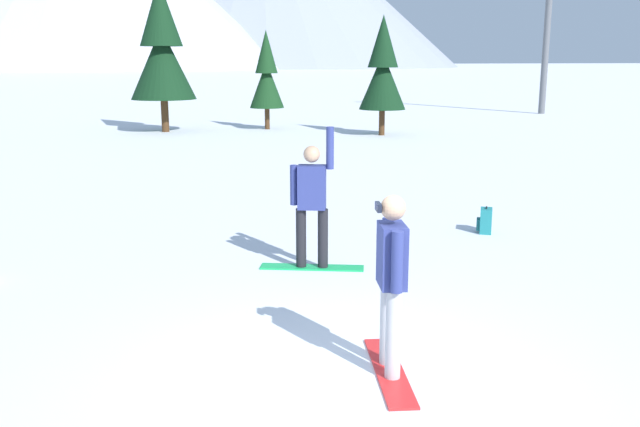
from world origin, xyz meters
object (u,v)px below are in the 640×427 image
at_px(snowboarder_midground, 312,202).
at_px(pine_tree_slender, 383,70).
at_px(pine_tree_broad, 267,76).
at_px(snowboarder_foreground, 391,281).
at_px(backpack_teal, 485,221).
at_px(pine_tree_short, 162,50).

height_order(snowboarder_midground, pine_tree_slender, pine_tree_slender).
bearing_deg(snowboarder_midground, pine_tree_slender, 65.39).
xyz_separation_m(pine_tree_broad, pine_tree_slender, (3.92, -3.66, 0.27)).
distance_m(snowboarder_midground, pine_tree_slender, 18.43).
xyz_separation_m(snowboarder_foreground, pine_tree_slender, (7.86, 20.25, 1.62)).
bearing_deg(snowboarder_foreground, snowboarder_midground, 86.54).
distance_m(snowboarder_midground, backpack_teal, 3.79).
bearing_deg(pine_tree_short, snowboarder_midground, -88.26).
bearing_deg(backpack_teal, snowboarder_foreground, -128.31).
bearing_deg(pine_tree_broad, pine_tree_slender, -43.06).
bearing_deg(backpack_teal, pine_tree_slender, 75.10).
distance_m(snowboarder_foreground, pine_tree_broad, 24.27).
xyz_separation_m(snowboarder_midground, backpack_teal, (3.52, 1.18, -0.78)).
bearing_deg(snowboarder_midground, snowboarder_foreground, -93.46).
height_order(backpack_teal, pine_tree_slender, pine_tree_slender).
bearing_deg(pine_tree_broad, pine_tree_short, 177.87).
bearing_deg(pine_tree_short, snowboarder_foreground, -89.03).
relative_size(backpack_teal, pine_tree_broad, 0.11).
height_order(snowboarder_midground, backpack_teal, snowboarder_midground).
height_order(pine_tree_short, pine_tree_broad, pine_tree_short).
bearing_deg(snowboarder_foreground, backpack_teal, 51.69).
bearing_deg(snowboarder_foreground, pine_tree_slender, 68.78).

